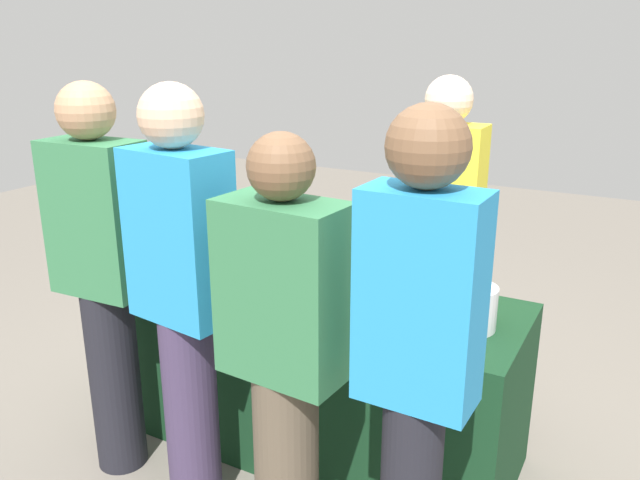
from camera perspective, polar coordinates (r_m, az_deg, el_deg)
ground_plane at (r=3.27m, az=0.00°, el=-17.49°), size 12.00×12.00×0.00m
tasting_table at (r=3.06m, az=0.00°, el=-11.50°), size 1.81×0.71×0.78m
wine_bottle_0 at (r=3.27m, az=-8.45°, el=-0.20°), size 0.07×0.07×0.30m
wine_bottle_1 at (r=3.17m, az=-6.07°, el=-0.52°), size 0.07×0.07×0.32m
wine_bottle_2 at (r=3.10m, az=-2.58°, el=-0.80°), size 0.08×0.08×0.32m
wine_bottle_3 at (r=2.89m, az=2.73°, el=-2.52°), size 0.08×0.08×0.29m
wine_bottle_4 at (r=2.90m, az=6.32°, el=-2.50°), size 0.07×0.07×0.30m
wine_bottle_5 at (r=2.75m, az=7.81°, el=-3.56°), size 0.07×0.07×0.32m
wine_bottle_6 at (r=2.74m, az=11.81°, el=-3.91°), size 0.07×0.07×0.30m
wine_glass_0 at (r=3.14m, az=-10.58°, el=-1.10°), size 0.07×0.07×0.15m
wine_glass_1 at (r=2.87m, az=-6.57°, el=-2.84°), size 0.07×0.07×0.14m
wine_glass_2 at (r=2.75m, az=-1.82°, el=-3.53°), size 0.07×0.07×0.15m
wine_glass_3 at (r=2.59m, az=3.57°, el=-5.18°), size 0.06×0.06×0.14m
wine_glass_4 at (r=2.59m, az=6.93°, el=-4.95°), size 0.07×0.07×0.15m
wine_glass_5 at (r=2.52m, az=9.76°, el=-6.07°), size 0.07×0.07×0.14m
ice_bucket at (r=2.60m, az=13.08°, el=-5.82°), size 0.22×0.22×0.17m
server_pouring at (r=3.29m, az=10.68°, el=0.74°), size 0.38×0.23×1.71m
guest_0 at (r=2.85m, az=-18.67°, el=-2.61°), size 0.41×0.24×1.72m
guest_1 at (r=2.49m, az=-12.02°, el=-4.68°), size 0.42×0.26×1.73m
guest_2 at (r=2.19m, az=-3.16°, el=-10.08°), size 0.44×0.26×1.61m
guest_3 at (r=1.94m, az=8.58°, el=-10.88°), size 0.35×0.23×1.72m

